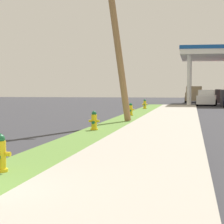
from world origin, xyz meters
The scene contains 8 objects.
sidewalk_slab centered at (3.00, 0.00, 0.06)m, with size 3.20×80.00×0.12m, color #A8A093.
fire_hydrant_nearest centered at (0.58, 2.48, 0.45)m, with size 0.42×0.38×0.74m.
fire_hydrant_second centered at (0.50, 11.54, 0.45)m, with size 0.42×0.38×0.74m.
fire_hydrant_third centered at (0.65, 21.20, 0.45)m, with size 0.42×0.37×0.74m.
fire_hydrant_fourth centered at (0.55, 30.35, 0.45)m, with size 0.42×0.37×0.74m.
utility_pole_midground centered at (0.53, 16.25, 4.78)m, with size 2.02×1.26×9.15m.
car_white_by_near_pump centered at (5.68, 41.49, 0.72)m, with size 2.21×4.62×1.57m.
truck_tan_on_apron centered at (4.51, 51.93, 0.91)m, with size 2.33×5.48×1.97m.
Camera 1 is at (4.24, -5.88, 1.74)m, focal length 73.92 mm.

